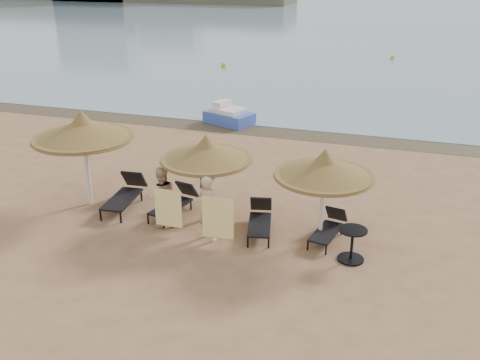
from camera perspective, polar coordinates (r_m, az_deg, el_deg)
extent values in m
plane|color=#996E4A|center=(14.39, -4.37, -5.65)|extent=(160.00, 160.00, 0.00)
cube|color=slate|center=(92.10, 15.32, 17.49)|extent=(200.00, 140.00, 0.03)
cube|color=#4B402D|center=(22.71, 4.47, 5.06)|extent=(200.00, 1.60, 0.01)
cylinder|color=silver|center=(16.24, -15.97, 0.95)|extent=(0.12, 0.12, 2.10)
cone|color=olive|center=(15.84, -16.46, 5.23)|extent=(2.90, 2.90, 0.55)
cone|color=olive|center=(15.75, -16.59, 6.37)|extent=(0.70, 0.70, 0.45)
cylinder|color=olive|center=(15.91, -16.36, 4.34)|extent=(2.84, 2.84, 0.10)
cylinder|color=silver|center=(14.75, -3.52, -0.98)|extent=(0.10, 0.10, 1.82)
cone|color=olive|center=(14.35, -3.63, 3.05)|extent=(2.51, 2.51, 0.48)
cone|color=olive|center=(14.26, -3.65, 4.13)|extent=(0.61, 0.61, 0.39)
cylinder|color=olive|center=(14.42, -3.60, 2.21)|extent=(2.46, 2.46, 0.09)
cylinder|color=silver|center=(13.78, 8.71, -2.95)|extent=(0.10, 0.10, 1.83)
cone|color=olive|center=(13.35, 8.98, 1.34)|extent=(2.52, 2.52, 0.48)
cone|color=olive|center=(13.25, 9.05, 2.49)|extent=(0.61, 0.61, 0.39)
cylinder|color=olive|center=(13.43, 8.92, 0.44)|extent=(2.47, 2.47, 0.09)
cylinder|color=black|center=(15.42, -14.65, -3.73)|extent=(0.05, 0.05, 0.30)
cylinder|color=black|center=(15.17, -12.61, -3.98)|extent=(0.05, 0.05, 0.30)
cylinder|color=black|center=(16.64, -12.38, -1.52)|extent=(0.05, 0.05, 0.30)
cylinder|color=black|center=(16.40, -10.47, -1.72)|extent=(0.05, 0.05, 0.30)
cube|color=black|center=(15.87, -12.47, -2.02)|extent=(0.81, 1.66, 0.06)
cube|color=black|center=(16.56, -11.22, 0.11)|extent=(0.70, 0.51, 0.61)
cylinder|color=black|center=(14.97, -9.78, -4.18)|extent=(0.05, 0.05, 0.26)
cylinder|color=black|center=(14.68, -8.14, -4.65)|extent=(0.05, 0.05, 0.26)
cylinder|color=black|center=(15.92, -6.85, -2.34)|extent=(0.05, 0.05, 0.26)
cylinder|color=black|center=(15.64, -5.26, -2.74)|extent=(0.05, 0.05, 0.26)
cube|color=black|center=(15.26, -7.40, -2.83)|extent=(0.85, 1.51, 0.06)
cube|color=black|center=(15.78, -5.67, -0.97)|extent=(0.65, 0.51, 0.54)
cylinder|color=black|center=(13.61, 0.83, -6.71)|extent=(0.05, 0.05, 0.26)
cylinder|color=black|center=(13.59, 3.06, -6.78)|extent=(0.05, 0.05, 0.26)
cylinder|color=black|center=(14.77, 1.18, -4.23)|extent=(0.05, 0.05, 0.26)
cylinder|color=black|center=(14.75, 3.22, -4.30)|extent=(0.05, 0.05, 0.26)
cube|color=black|center=(14.14, 2.10, -4.80)|extent=(0.88, 1.50, 0.06)
cube|color=black|center=(14.78, 2.26, -2.56)|extent=(0.66, 0.52, 0.53)
cylinder|color=black|center=(13.60, 7.24, -6.99)|extent=(0.04, 0.04, 0.24)
cylinder|color=black|center=(13.46, 9.15, -7.44)|extent=(0.04, 0.04, 0.24)
cylinder|color=black|center=(14.59, 9.01, -4.93)|extent=(0.04, 0.04, 0.24)
cylinder|color=black|center=(14.46, 10.80, -5.32)|extent=(0.04, 0.04, 0.24)
cube|color=black|center=(13.99, 9.17, -5.53)|extent=(0.77, 1.36, 0.05)
cube|color=black|center=(14.54, 10.25, -3.57)|extent=(0.59, 0.46, 0.49)
cylinder|color=black|center=(13.41, 11.71, -8.24)|extent=(0.64, 0.64, 0.05)
cylinder|color=black|center=(13.22, 11.84, -6.79)|extent=(0.07, 0.07, 0.78)
cylinder|color=black|center=(13.03, 11.98, -5.24)|extent=(0.69, 0.69, 0.03)
imported|color=tan|center=(14.46, -8.40, -1.31)|extent=(1.09, 0.99, 1.99)
imported|color=tan|center=(13.62, -3.42, -2.44)|extent=(1.13, 1.00, 2.08)
cube|color=yellow|center=(14.14, -7.67, -3.00)|extent=(0.76, 0.03, 1.06)
cube|color=yellow|center=(13.41, -2.38, -4.04)|extent=(0.81, 0.10, 1.14)
cube|color=white|center=(14.73, -3.31, 0.91)|extent=(0.34, 0.20, 0.41)
cube|color=black|center=(14.50, -3.78, -0.15)|extent=(0.26, 0.15, 0.36)
cube|color=#3A56BC|center=(23.88, -1.17, 6.64)|extent=(2.39, 1.90, 0.52)
cube|color=silver|center=(23.80, -1.18, 7.40)|extent=(1.61, 1.45, 0.24)
cube|color=silver|center=(23.98, -1.88, 8.05)|extent=(0.75, 0.97, 0.33)
sphere|color=gold|center=(37.02, -1.76, 12.18)|extent=(0.35, 0.35, 0.35)
sphere|color=gold|center=(41.75, 15.97, 12.50)|extent=(0.31, 0.31, 0.31)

